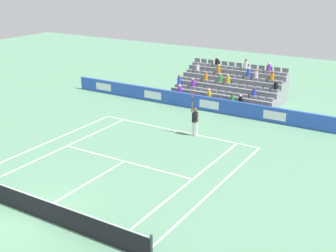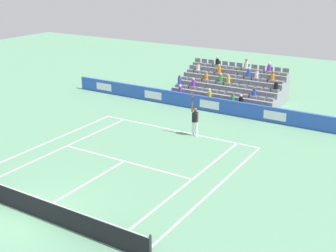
% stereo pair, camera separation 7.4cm
% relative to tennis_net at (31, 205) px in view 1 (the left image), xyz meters
% --- Properties ---
extents(ground_plane, '(80.00, 80.00, 0.00)m').
position_rel_tennis_net_xyz_m(ground_plane, '(0.00, 0.00, -0.49)').
color(ground_plane, '#669E77').
extents(line_baseline, '(10.97, 0.10, 0.01)m').
position_rel_tennis_net_xyz_m(line_baseline, '(0.00, -11.89, -0.49)').
color(line_baseline, white).
rests_on(line_baseline, ground).
extents(line_service, '(8.23, 0.10, 0.01)m').
position_rel_tennis_net_xyz_m(line_service, '(0.00, -6.40, -0.49)').
color(line_service, white).
rests_on(line_service, ground).
extents(line_centre_service, '(0.10, 6.40, 0.01)m').
position_rel_tennis_net_xyz_m(line_centre_service, '(0.00, -3.20, -0.49)').
color(line_centre_service, white).
rests_on(line_centre_service, ground).
extents(line_singles_sideline_left, '(0.10, 11.89, 0.01)m').
position_rel_tennis_net_xyz_m(line_singles_sideline_left, '(4.12, -5.95, -0.49)').
color(line_singles_sideline_left, white).
rests_on(line_singles_sideline_left, ground).
extents(line_singles_sideline_right, '(0.10, 11.89, 0.01)m').
position_rel_tennis_net_xyz_m(line_singles_sideline_right, '(-4.12, -5.95, -0.49)').
color(line_singles_sideline_right, white).
rests_on(line_singles_sideline_right, ground).
extents(line_doubles_sideline_left, '(0.10, 11.89, 0.01)m').
position_rel_tennis_net_xyz_m(line_doubles_sideline_left, '(5.49, -5.95, -0.49)').
color(line_doubles_sideline_left, white).
rests_on(line_doubles_sideline_left, ground).
extents(line_doubles_sideline_right, '(0.10, 11.89, 0.01)m').
position_rel_tennis_net_xyz_m(line_doubles_sideline_right, '(-5.49, -5.95, -0.49)').
color(line_doubles_sideline_right, white).
rests_on(line_doubles_sideline_right, ground).
extents(line_centre_mark, '(0.10, 0.20, 0.01)m').
position_rel_tennis_net_xyz_m(line_centre_mark, '(0.00, -11.79, -0.49)').
color(line_centre_mark, white).
rests_on(line_centre_mark, ground).
extents(sponsor_barrier, '(23.91, 0.22, 1.04)m').
position_rel_tennis_net_xyz_m(sponsor_barrier, '(-0.00, -16.59, 0.03)').
color(sponsor_barrier, blue).
rests_on(sponsor_barrier, ground).
extents(tennis_net, '(11.97, 0.10, 1.07)m').
position_rel_tennis_net_xyz_m(tennis_net, '(0.00, 0.00, 0.00)').
color(tennis_net, '#33383D').
rests_on(tennis_net, ground).
extents(tennis_player, '(0.53, 0.37, 2.85)m').
position_rel_tennis_net_xyz_m(tennis_player, '(-1.37, -11.73, 0.50)').
color(tennis_player, white).
rests_on(tennis_player, ground).
extents(stadium_stand, '(8.06, 4.75, 3.02)m').
position_rel_tennis_net_xyz_m(stadium_stand, '(0.00, -20.15, 0.33)').
color(stadium_stand, gray).
rests_on(stadium_stand, ground).
extents(loose_tennis_ball, '(0.07, 0.07, 0.07)m').
position_rel_tennis_net_xyz_m(loose_tennis_ball, '(-0.82, -1.26, -0.46)').
color(loose_tennis_ball, '#D1E533').
rests_on(loose_tennis_ball, ground).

